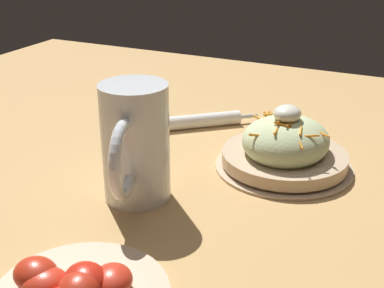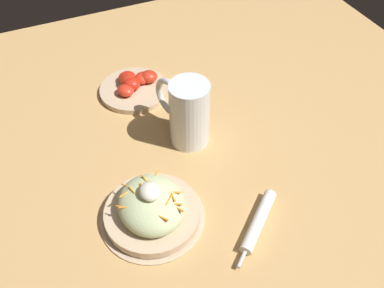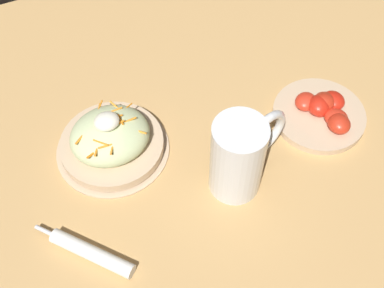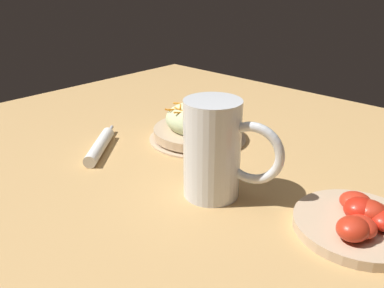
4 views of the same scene
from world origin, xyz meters
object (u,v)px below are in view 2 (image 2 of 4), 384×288
napkin_roll (258,222)px  salad_plate (152,209)px  beer_mug (188,116)px  tomato_plate (134,86)px

napkin_roll → salad_plate: bearing=-118.6°
salad_plate → beer_mug: beer_mug is taller
tomato_plate → beer_mug: bearing=15.9°
salad_plate → napkin_roll: size_ratio=1.39×
beer_mug → napkin_roll: bearing=5.9°
beer_mug → tomato_plate: beer_mug is taller
napkin_roll → tomato_plate: 0.51m
salad_plate → napkin_roll: salad_plate is taller
beer_mug → salad_plate: bearing=-41.2°
beer_mug → napkin_roll: beer_mug is taller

